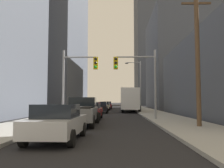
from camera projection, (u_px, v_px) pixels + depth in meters
sidewalk_left at (91, 108)px, 51.97m from camera, size 3.83×160.00×0.15m
sidewalk_right at (139, 108)px, 51.69m from camera, size 3.83×160.00×0.15m
city_bus at (130, 99)px, 36.58m from camera, size 2.93×11.58×3.40m
pickup_truck_grey at (81, 111)px, 16.12m from camera, size 2.20×5.47×1.90m
sedan_silver at (57, 122)px, 9.82m from camera, size 1.95×4.23×1.52m
sedan_red at (91, 111)px, 21.46m from camera, size 1.95×4.25×1.52m
sedan_black at (101, 107)px, 31.98m from camera, size 1.95×4.23×1.52m
sedan_beige at (105, 106)px, 41.99m from camera, size 1.95×4.22×1.52m
sedan_maroon at (107, 105)px, 50.04m from camera, size 1.95×4.25×1.52m
traffic_signal_near_left at (78, 73)px, 20.25m from camera, size 3.06×0.44×6.00m
traffic_signal_near_right at (137, 73)px, 20.12m from camera, size 3.62×0.44×6.00m
utility_pole_right at (197, 49)px, 14.44m from camera, size 2.20×0.28×9.07m
street_lamp_right at (138, 81)px, 34.74m from camera, size 2.36×0.32×7.50m
building_left_mid_office at (32, 31)px, 53.00m from camera, size 21.79×25.81×34.62m
building_right_mid_block at (198, 62)px, 54.00m from camera, size 21.19×20.06×21.04m
building_right_far_highrise at (162, 41)px, 95.80m from camera, size 20.85×21.66×51.87m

